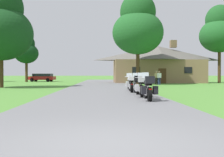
{
  "coord_description": "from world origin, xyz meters",
  "views": [
    {
      "loc": [
        -0.08,
        -4.63,
        1.26
      ],
      "look_at": [
        0.91,
        20.02,
        0.88
      ],
      "focal_mm": 43.14,
      "sensor_mm": 36.0,
      "label": 1
    }
  ],
  "objects_px": {
    "motorcycle_black_nearest_to_camera": "(148,88)",
    "motorcycle_silver_farthest_in_row": "(130,83)",
    "bystander_tan_shirt_beside_signpost": "(157,77)",
    "motorcycle_black_second_in_row": "(142,86)",
    "motorcycle_silver_fourth_in_row": "(131,84)",
    "tree_right_of_lodge": "(220,31)",
    "tree_left_far": "(26,51)",
    "tree_by_lodge_front": "(138,27)",
    "bystander_white_shirt_near_lodge": "(159,77)",
    "parked_red_suv_far_left": "(42,77)",
    "motorcycle_black_third_in_row": "(137,85)",
    "tree_left_near": "(1,26)"
  },
  "relations": [
    {
      "from": "motorcycle_black_second_in_row",
      "to": "tree_left_far",
      "type": "relative_size",
      "value": 0.26
    },
    {
      "from": "motorcycle_black_third_in_row",
      "to": "tree_left_near",
      "type": "relative_size",
      "value": 0.21
    },
    {
      "from": "bystander_white_shirt_near_lodge",
      "to": "tree_left_near",
      "type": "bearing_deg",
      "value": 9.16
    },
    {
      "from": "parked_red_suv_far_left",
      "to": "tree_left_far",
      "type": "bearing_deg",
      "value": 136.92
    },
    {
      "from": "motorcycle_black_nearest_to_camera",
      "to": "bystander_tan_shirt_beside_signpost",
      "type": "xyz_separation_m",
      "value": [
        4.68,
        20.76,
        0.34
      ]
    },
    {
      "from": "tree_left_far",
      "to": "motorcycle_black_second_in_row",
      "type": "bearing_deg",
      "value": -64.83
    },
    {
      "from": "motorcycle_black_second_in_row",
      "to": "tree_left_far",
      "type": "bearing_deg",
      "value": 120.92
    },
    {
      "from": "motorcycle_silver_farthest_in_row",
      "to": "bystander_tan_shirt_beside_signpost",
      "type": "distance_m",
      "value": 13.38
    },
    {
      "from": "motorcycle_black_nearest_to_camera",
      "to": "bystander_tan_shirt_beside_signpost",
      "type": "bearing_deg",
      "value": 79.7
    },
    {
      "from": "motorcycle_black_third_in_row",
      "to": "motorcycle_silver_farthest_in_row",
      "type": "relative_size",
      "value": 1.0
    },
    {
      "from": "motorcycle_silver_farthest_in_row",
      "to": "parked_red_suv_far_left",
      "type": "relative_size",
      "value": 0.43
    },
    {
      "from": "motorcycle_black_nearest_to_camera",
      "to": "parked_red_suv_far_left",
      "type": "distance_m",
      "value": 37.52
    },
    {
      "from": "motorcycle_silver_farthest_in_row",
      "to": "parked_red_suv_far_left",
      "type": "distance_m",
      "value": 29.92
    },
    {
      "from": "motorcycle_black_third_in_row",
      "to": "motorcycle_silver_fourth_in_row",
      "type": "bearing_deg",
      "value": 96.58
    },
    {
      "from": "bystander_tan_shirt_beside_signpost",
      "to": "motorcycle_black_second_in_row",
      "type": "bearing_deg",
      "value": -87.26
    },
    {
      "from": "motorcycle_silver_fourth_in_row",
      "to": "tree_left_far",
      "type": "xyz_separation_m",
      "value": [
        -14.67,
        27.6,
        4.65
      ]
    },
    {
      "from": "tree_by_lodge_front",
      "to": "bystander_white_shirt_near_lodge",
      "type": "bearing_deg",
      "value": -27.65
    },
    {
      "from": "bystander_white_shirt_near_lodge",
      "to": "tree_left_near",
      "type": "height_order",
      "value": "tree_left_near"
    },
    {
      "from": "tree_by_lodge_front",
      "to": "parked_red_suv_far_left",
      "type": "height_order",
      "value": "tree_by_lodge_front"
    },
    {
      "from": "motorcycle_silver_fourth_in_row",
      "to": "parked_red_suv_far_left",
      "type": "relative_size",
      "value": 0.43
    },
    {
      "from": "motorcycle_black_second_in_row",
      "to": "motorcycle_silver_farthest_in_row",
      "type": "bearing_deg",
      "value": 95.41
    },
    {
      "from": "bystander_white_shirt_near_lodge",
      "to": "bystander_tan_shirt_beside_signpost",
      "type": "relative_size",
      "value": 0.99
    },
    {
      "from": "motorcycle_silver_farthest_in_row",
      "to": "tree_left_far",
      "type": "relative_size",
      "value": 0.26
    },
    {
      "from": "motorcycle_silver_farthest_in_row",
      "to": "tree_left_near",
      "type": "relative_size",
      "value": 0.21
    },
    {
      "from": "motorcycle_silver_farthest_in_row",
      "to": "bystander_tan_shirt_beside_signpost",
      "type": "xyz_separation_m",
      "value": [
        4.64,
        12.55,
        0.34
      ]
    },
    {
      "from": "tree_right_of_lodge",
      "to": "tree_left_far",
      "type": "distance_m",
      "value": 30.9
    },
    {
      "from": "motorcycle_black_nearest_to_camera",
      "to": "motorcycle_silver_farthest_in_row",
      "type": "relative_size",
      "value": 1.0
    },
    {
      "from": "motorcycle_black_third_in_row",
      "to": "motorcycle_silver_farthest_in_row",
      "type": "height_order",
      "value": "same"
    },
    {
      "from": "motorcycle_black_nearest_to_camera",
      "to": "tree_by_lodge_front",
      "type": "height_order",
      "value": "tree_by_lodge_front"
    },
    {
      "from": "motorcycle_black_second_in_row",
      "to": "motorcycle_silver_fourth_in_row",
      "type": "xyz_separation_m",
      "value": [
        -0.13,
        3.89,
        0.01
      ]
    },
    {
      "from": "bystander_tan_shirt_beside_signpost",
      "to": "tree_right_of_lodge",
      "type": "relative_size",
      "value": 0.15
    },
    {
      "from": "motorcycle_silver_fourth_in_row",
      "to": "parked_red_suv_far_left",
      "type": "bearing_deg",
      "value": 114.72
    },
    {
      "from": "motorcycle_silver_fourth_in_row",
      "to": "parked_red_suv_far_left",
      "type": "height_order",
      "value": "parked_red_suv_far_left"
    },
    {
      "from": "motorcycle_silver_fourth_in_row",
      "to": "bystander_tan_shirt_beside_signpost",
      "type": "distance_m",
      "value": 15.53
    },
    {
      "from": "motorcycle_black_nearest_to_camera",
      "to": "tree_right_of_lodge",
      "type": "bearing_deg",
      "value": 62.66
    },
    {
      "from": "motorcycle_black_nearest_to_camera",
      "to": "motorcycle_black_third_in_row",
      "type": "xyz_separation_m",
      "value": [
        0.02,
        4.24,
        0.01
      ]
    },
    {
      "from": "bystander_tan_shirt_beside_signpost",
      "to": "tree_left_near",
      "type": "xyz_separation_m",
      "value": [
        -16.38,
        -7.11,
        4.92
      ]
    },
    {
      "from": "motorcycle_black_second_in_row",
      "to": "motorcycle_silver_farthest_in_row",
      "type": "distance_m",
      "value": 6.11
    },
    {
      "from": "motorcycle_silver_fourth_in_row",
      "to": "bystander_white_shirt_near_lodge",
      "type": "xyz_separation_m",
      "value": [
        5.01,
        14.11,
        0.31
      ]
    },
    {
      "from": "motorcycle_silver_farthest_in_row",
      "to": "parked_red_suv_far_left",
      "type": "xyz_separation_m",
      "value": [
        -12.62,
        27.13,
        0.17
      ]
    },
    {
      "from": "motorcycle_silver_fourth_in_row",
      "to": "bystander_white_shirt_near_lodge",
      "type": "distance_m",
      "value": 14.97
    },
    {
      "from": "tree_by_lodge_front",
      "to": "tree_left_near",
      "type": "distance_m",
      "value": 16.17
    },
    {
      "from": "motorcycle_silver_fourth_in_row",
      "to": "tree_right_of_lodge",
      "type": "bearing_deg",
      "value": 55.08
    },
    {
      "from": "motorcycle_silver_farthest_in_row",
      "to": "bystander_white_shirt_near_lodge",
      "type": "height_order",
      "value": "bystander_white_shirt_near_lodge"
    },
    {
      "from": "bystander_tan_shirt_beside_signpost",
      "to": "tree_left_near",
      "type": "relative_size",
      "value": 0.17
    },
    {
      "from": "motorcycle_black_third_in_row",
      "to": "parked_red_suv_far_left",
      "type": "height_order",
      "value": "parked_red_suv_far_left"
    },
    {
      "from": "tree_left_far",
      "to": "tree_left_near",
      "type": "distance_m",
      "value": 20.2
    },
    {
      "from": "motorcycle_silver_farthest_in_row",
      "to": "tree_left_far",
      "type": "height_order",
      "value": "tree_left_far"
    },
    {
      "from": "motorcycle_black_nearest_to_camera",
      "to": "bystander_tan_shirt_beside_signpost",
      "type": "distance_m",
      "value": 21.29
    },
    {
      "from": "motorcycle_black_second_in_row",
      "to": "motorcycle_silver_fourth_in_row",
      "type": "distance_m",
      "value": 3.89
    }
  ]
}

